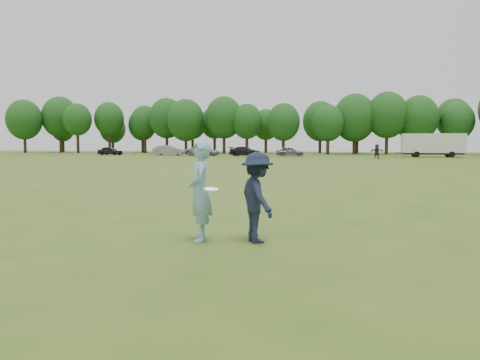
# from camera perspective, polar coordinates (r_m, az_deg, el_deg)

# --- Properties ---
(ground) EXTENTS (200.00, 200.00, 0.00)m
(ground) POSITION_cam_1_polar(r_m,az_deg,el_deg) (9.38, 4.64, -7.02)
(ground) COLOR #395618
(ground) RESTS_ON ground
(thrower) EXTENTS (0.66, 0.81, 1.91)m
(thrower) POSITION_cam_1_polar(r_m,az_deg,el_deg) (8.96, -4.89, -1.37)
(thrower) COLOR #83B0CB
(thrower) RESTS_ON ground
(defender) EXTENTS (1.12, 1.27, 1.70)m
(defender) POSITION_cam_1_polar(r_m,az_deg,el_deg) (8.82, 2.13, -2.14)
(defender) COLOR #182035
(defender) RESTS_ON ground
(player_far_d) EXTENTS (1.71, 0.67, 1.80)m
(player_far_d) POSITION_cam_1_polar(r_m,az_deg,el_deg) (58.58, 16.35, 3.35)
(player_far_d) COLOR #2A2A2A
(player_far_d) RESTS_ON ground
(car_a) EXTENTS (4.15, 2.05, 1.36)m
(car_a) POSITION_cam_1_polar(r_m,az_deg,el_deg) (77.32, -15.54, 3.44)
(car_a) COLOR black
(car_a) RESTS_ON ground
(car_b) EXTENTS (4.81, 1.75, 1.58)m
(car_b) POSITION_cam_1_polar(r_m,az_deg,el_deg) (73.93, -8.74, 3.60)
(car_b) COLOR gray
(car_b) RESTS_ON ground
(car_c) EXTENTS (5.31, 2.74, 1.43)m
(car_c) POSITION_cam_1_polar(r_m,az_deg,el_deg) (70.95, -4.58, 3.54)
(car_c) COLOR #98989C
(car_c) RESTS_ON ground
(car_d) EXTENTS (4.94, 2.36, 1.39)m
(car_d) POSITION_cam_1_polar(r_m,az_deg,el_deg) (69.93, 0.64, 3.52)
(car_d) COLOR black
(car_d) RESTS_ON ground
(car_e) EXTENTS (4.19, 2.10, 1.37)m
(car_e) POSITION_cam_1_polar(r_m,az_deg,el_deg) (68.24, 6.10, 3.46)
(car_e) COLOR slate
(car_e) RESTS_ON ground
(disc_in_play) EXTENTS (0.30, 0.31, 0.07)m
(disc_in_play) POSITION_cam_1_polar(r_m,az_deg,el_deg) (8.60, -3.54, -1.16)
(disc_in_play) COLOR white
(disc_in_play) RESTS_ON ground
(cargo_trailer) EXTENTS (9.00, 2.75, 3.20)m
(cargo_trailer) POSITION_cam_1_polar(r_m,az_deg,el_deg) (68.73, 22.43, 4.07)
(cargo_trailer) COLOR silver
(cargo_trailer) RESTS_ON ground
(treeline) EXTENTS (130.35, 18.39, 11.74)m
(treeline) POSITION_cam_1_polar(r_m,az_deg,el_deg) (86.12, 13.76, 7.28)
(treeline) COLOR #332114
(treeline) RESTS_ON ground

